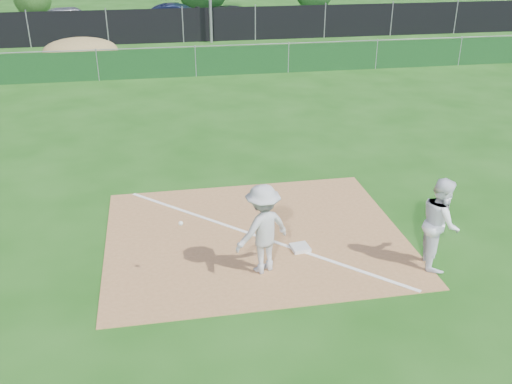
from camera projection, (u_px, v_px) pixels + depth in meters
ground at (209, 110)px, 19.70m from camera, size 90.00×90.00×0.00m
infield_dirt at (255, 236)px, 11.68m from camera, size 6.00×5.00×0.02m
foul_line at (255, 235)px, 11.67m from camera, size 5.01×5.01×0.01m
green_fence at (196, 62)px, 23.91m from camera, size 44.00×0.05×1.20m
dirt_mound at (81, 51)px, 26.22m from camera, size 3.38×2.60×1.17m
black_fence at (183, 25)px, 30.91m from camera, size 46.00×0.04×1.80m
parking_lot at (178, 28)px, 35.75m from camera, size 46.00×9.00×0.01m
first_base at (300, 248)px, 11.15m from camera, size 0.38×0.38×0.07m
play_at_first at (263, 229)px, 10.15m from camera, size 2.11×1.04×1.70m
runner at (440, 223)px, 10.37m from camera, size 0.87×0.99×1.74m
car_left at (73, 19)px, 33.88m from camera, size 4.90×3.07×1.55m
car_mid at (179, 17)px, 34.62m from camera, size 4.80×2.25×1.52m
car_right at (235, 17)px, 35.04m from camera, size 4.94×2.50×1.37m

